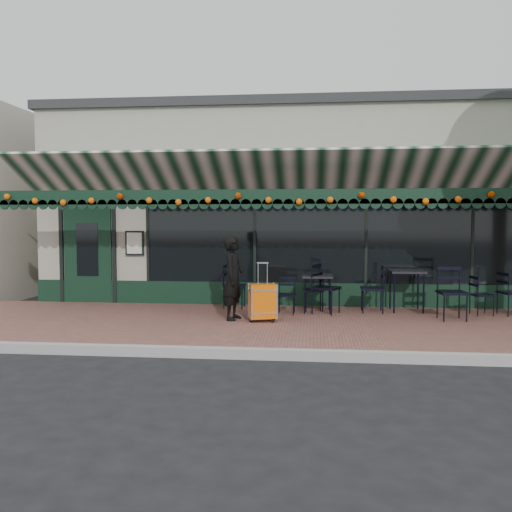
# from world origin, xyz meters

# --- Properties ---
(ground) EXTENTS (80.00, 80.00, 0.00)m
(ground) POSITION_xyz_m (0.00, 0.00, 0.00)
(ground) COLOR black
(ground) RESTS_ON ground
(sidewalk) EXTENTS (18.00, 4.00, 0.15)m
(sidewalk) POSITION_xyz_m (0.00, 2.00, 0.07)
(sidewalk) COLOR brown
(sidewalk) RESTS_ON ground
(curb) EXTENTS (18.00, 0.16, 0.15)m
(curb) POSITION_xyz_m (0.00, -0.08, 0.07)
(curb) COLOR #9E9E99
(curb) RESTS_ON ground
(restaurant_building) EXTENTS (12.00, 9.60, 4.50)m
(restaurant_building) POSITION_xyz_m (0.00, 7.84, 2.27)
(restaurant_building) COLOR #9E9B89
(restaurant_building) RESTS_ON ground
(woman) EXTENTS (0.47, 0.63, 1.57)m
(woman) POSITION_xyz_m (-1.21, 2.17, 0.93)
(woman) COLOR black
(woman) RESTS_ON sidewalk
(suitcase) EXTENTS (0.53, 0.40, 1.08)m
(suitcase) POSITION_xyz_m (-0.65, 2.02, 0.51)
(suitcase) COLOR #F16307
(suitcase) RESTS_ON sidewalk
(cafe_table_a) EXTENTS (0.68, 0.68, 0.84)m
(cafe_table_a) POSITION_xyz_m (2.18, 3.47, 0.91)
(cafe_table_a) COLOR black
(cafe_table_a) RESTS_ON sidewalk
(cafe_table_b) EXTENTS (0.61, 0.61, 0.75)m
(cafe_table_b) POSITION_xyz_m (0.36, 3.20, 0.82)
(cafe_table_b) COLOR black
(cafe_table_b) RESTS_ON sidewalk
(chair_a_left) EXTENTS (0.49, 0.49, 0.95)m
(chair_a_left) POSITION_xyz_m (1.47, 3.25, 0.62)
(chair_a_left) COLOR black
(chair_a_left) RESTS_ON sidewalk
(chair_a_right) EXTENTS (0.46, 0.46, 0.78)m
(chair_a_right) POSITION_xyz_m (3.57, 3.14, 0.54)
(chair_a_right) COLOR black
(chair_a_right) RESTS_ON sidewalk
(chair_a_front) EXTENTS (0.54, 0.54, 1.01)m
(chair_a_front) POSITION_xyz_m (2.86, 2.55, 0.65)
(chair_a_front) COLOR black
(chair_a_front) RESTS_ON sidewalk
(chair_a_extra) EXTENTS (0.53, 0.53, 0.86)m
(chair_a_extra) POSITION_xyz_m (4.15, 3.22, 0.58)
(chair_a_extra) COLOR black
(chair_a_extra) RESTS_ON sidewalk
(chair_b_left) EXTENTS (0.45, 0.45, 0.82)m
(chair_b_left) POSITION_xyz_m (0.28, 3.34, 0.56)
(chair_b_left) COLOR black
(chair_b_left) RESTS_ON sidewalk
(chair_b_right) EXTENTS (0.66, 0.66, 1.00)m
(chair_b_right) POSITION_xyz_m (0.53, 3.00, 0.65)
(chair_b_right) COLOR black
(chair_b_right) RESTS_ON sidewalk
(chair_b_front) EXTENTS (0.39, 0.39, 0.75)m
(chair_b_front) POSITION_xyz_m (-0.26, 2.87, 0.52)
(chair_b_front) COLOR black
(chair_b_front) RESTS_ON sidewalk
(chair_solo) EXTENTS (0.48, 0.48, 0.94)m
(chair_solo) POSITION_xyz_m (-1.39, 3.52, 0.62)
(chair_solo) COLOR black
(chair_solo) RESTS_ON sidewalk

